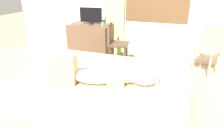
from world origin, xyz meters
The scene contains 9 objects.
ground_plane centered at (0.00, 0.00, 0.00)m, with size 16.00×16.00×0.00m, color tan.
bed centered at (-0.13, 0.01, 0.23)m, with size 2.18×1.94×0.47m.
person_lying centered at (-0.21, -0.09, 0.58)m, with size 0.93×0.50×0.34m.
cat centered at (0.41, 0.04, 0.53)m, with size 0.35×0.17×0.21m.
desk centered at (-1.13, 1.92, 0.37)m, with size 0.90×0.56×0.74m.
tv_monitor centered at (-1.12, 1.92, 0.92)m, with size 0.48×0.10×0.35m.
cup centered at (-0.82, 1.83, 0.78)m, with size 0.07×0.07×0.08m, color teal.
chair_by_desk centered at (-0.46, 1.59, 0.51)m, with size 0.44×0.44×0.86m.
chair_spare centered at (1.25, 1.82, 0.51)m, with size 0.52×0.52×0.86m.
Camera 1 is at (0.79, -2.08, 1.59)m, focal length 33.01 mm.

